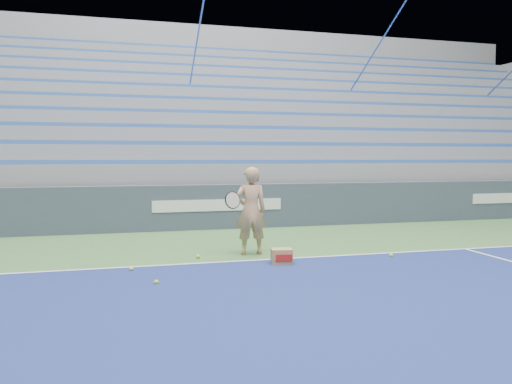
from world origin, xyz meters
TOP-DOWN VIEW (x-y plane):
  - sponsor_barrier at (0.00, 15.88)m, footprint 30.00×0.32m
  - bleachers at (0.00, 21.60)m, footprint 31.00×9.15m
  - tennis_player at (0.00, 12.48)m, footprint 0.90×0.82m
  - ball_box at (0.30, 11.53)m, footprint 0.38×0.32m
  - tennis_ball_0 at (-0.99, 12.34)m, footprint 0.07×0.07m
  - tennis_ball_1 at (-1.80, 10.70)m, footprint 0.07×0.07m
  - tennis_ball_2 at (-2.13, 11.64)m, footprint 0.07×0.07m
  - tennis_ball_3 at (2.36, 11.58)m, footprint 0.07×0.07m

SIDE VIEW (x-z plane):
  - tennis_ball_0 at x=-0.99m, z-range 0.00..0.07m
  - tennis_ball_1 at x=-1.80m, z-range 0.00..0.07m
  - tennis_ball_2 at x=-2.13m, z-range 0.00..0.07m
  - tennis_ball_3 at x=2.36m, z-range 0.00..0.07m
  - ball_box at x=0.30m, z-range 0.00..0.26m
  - sponsor_barrier at x=0.00m, z-range 0.00..1.10m
  - tennis_player at x=0.00m, z-range 0.00..1.60m
  - bleachers at x=0.00m, z-range -1.29..6.01m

